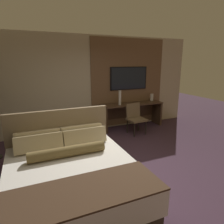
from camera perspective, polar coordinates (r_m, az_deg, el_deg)
ground_plane at (r=4.04m, az=2.75°, el=-16.39°), size 16.00×16.00×0.00m
wall_back_tv_panel at (r=6.00m, az=-6.32°, el=7.88°), size 7.20×0.09×2.80m
bed at (r=3.30m, az=-11.58°, el=-17.28°), size 1.90×2.16×1.18m
desk at (r=6.38m, az=5.55°, el=0.39°), size 1.98×0.54×0.78m
tv at (r=6.41m, az=4.81°, el=9.58°), size 1.27×0.04×0.71m
desk_chair at (r=5.86m, az=6.58°, el=-1.11°), size 0.52×0.52×0.87m
vase_tall at (r=5.99m, az=2.26°, el=4.09°), size 0.08×0.08×0.44m
vase_short at (r=6.81m, az=11.29°, el=4.18°), size 0.10×0.10×0.23m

